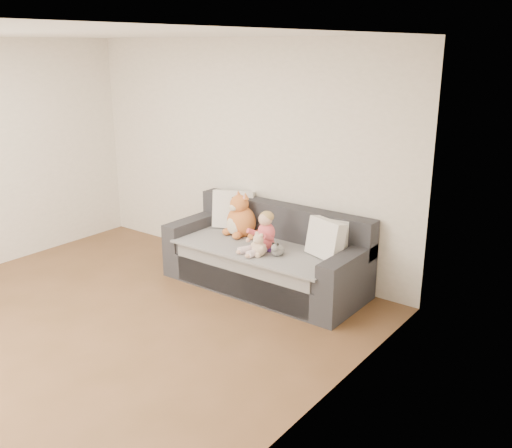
% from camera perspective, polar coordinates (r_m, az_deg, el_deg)
% --- Properties ---
extents(room_shell, '(5.00, 5.00, 5.00)m').
position_cam_1_polar(room_shell, '(5.21, -15.82, 3.31)').
color(room_shell, brown).
rests_on(room_shell, ground).
extents(sofa, '(2.20, 0.94, 0.85)m').
position_cam_1_polar(sofa, '(6.17, 1.07, -3.48)').
color(sofa, '#25252A').
rests_on(sofa, ground).
extents(cushion_left, '(0.52, 0.39, 0.45)m').
position_cam_1_polar(cushion_left, '(6.62, -2.25, 1.47)').
color(cushion_left, silver).
rests_on(cushion_left, sofa).
extents(cushion_right_back, '(0.42, 0.27, 0.37)m').
position_cam_1_polar(cushion_right_back, '(5.86, 7.42, -1.22)').
color(cushion_right_back, silver).
rests_on(cushion_right_back, sofa).
extents(cushion_right_front, '(0.46, 0.31, 0.40)m').
position_cam_1_polar(cushion_right_front, '(5.74, 6.96, -1.47)').
color(cushion_right_front, silver).
rests_on(cushion_right_front, sofa).
extents(toddler, '(0.30, 0.44, 0.43)m').
position_cam_1_polar(toddler, '(5.87, 0.76, -1.04)').
color(toddler, '#D44B5C').
rests_on(toddler, sofa).
extents(plush_cat, '(0.41, 0.36, 0.53)m').
position_cam_1_polar(plush_cat, '(6.35, -1.57, 0.52)').
color(plush_cat, '#C1752A').
rests_on(plush_cat, sofa).
extents(teddy_bear, '(0.19, 0.16, 0.25)m').
position_cam_1_polar(teddy_bear, '(5.76, 0.25, -2.24)').
color(teddy_bear, tan).
rests_on(teddy_bear, sofa).
extents(plush_cow, '(0.13, 0.20, 0.16)m').
position_cam_1_polar(plush_cow, '(5.77, 2.16, -2.59)').
color(plush_cow, white).
rests_on(plush_cow, sofa).
extents(sippy_cup, '(0.11, 0.09, 0.12)m').
position_cam_1_polar(sippy_cup, '(5.89, 1.40, -2.17)').
color(sippy_cup, '#5F389A').
rests_on(sippy_cup, sofa).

